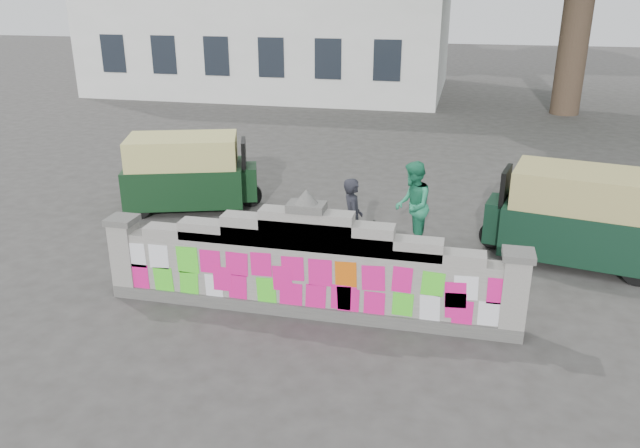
% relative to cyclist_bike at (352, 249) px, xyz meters
% --- Properties ---
extents(ground, '(100.00, 100.00, 0.00)m').
position_rel_cyclist_bike_xyz_m(ground, '(-0.41, -1.60, -0.44)').
color(ground, '#383533').
rests_on(ground, ground).
extents(parapet_wall, '(6.48, 0.44, 2.01)m').
position_rel_cyclist_bike_xyz_m(parapet_wall, '(-0.41, -1.60, 0.31)').
color(parapet_wall, '#4C4C49').
rests_on(parapet_wall, ground).
extents(building, '(16.00, 10.00, 8.90)m').
position_rel_cyclist_bike_xyz_m(building, '(-7.41, 20.39, 3.58)').
color(building, silver).
rests_on(building, ground).
extents(cyclist_bike, '(1.76, 1.13, 0.88)m').
position_rel_cyclist_bike_xyz_m(cyclist_bike, '(0.00, 0.00, 0.00)').
color(cyclist_bike, black).
rests_on(cyclist_bike, ground).
extents(cyclist_rider, '(0.52, 0.63, 1.48)m').
position_rel_cyclist_bike_xyz_m(cyclist_rider, '(0.00, 0.00, 0.30)').
color(cyclist_rider, black).
rests_on(cyclist_rider, ground).
extents(pedestrian, '(0.70, 0.87, 1.71)m').
position_rel_cyclist_bike_xyz_m(pedestrian, '(0.91, 1.36, 0.42)').
color(pedestrian, '#289467').
rests_on(pedestrian, ground).
extents(rickshaw_left, '(3.09, 2.14, 1.66)m').
position_rel_cyclist_bike_xyz_m(rickshaw_left, '(-4.21, 2.55, 0.43)').
color(rickshaw_left, black).
rests_on(rickshaw_left, ground).
extents(rickshaw_right, '(3.21, 1.94, 1.72)m').
position_rel_cyclist_bike_xyz_m(rickshaw_right, '(3.86, 1.41, 0.46)').
color(rickshaw_right, black).
rests_on(rickshaw_right, ground).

